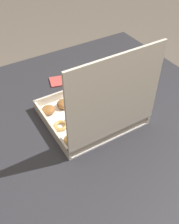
{
  "coord_description": "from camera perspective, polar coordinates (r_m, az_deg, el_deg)",
  "views": [
    {
      "loc": [
        0.32,
        0.59,
        1.35
      ],
      "look_at": [
        -0.04,
        -0.0,
        0.72
      ],
      "focal_mm": 42.0,
      "sensor_mm": 36.0,
      "label": 1
    }
  ],
  "objects": [
    {
      "name": "ground_plane",
      "position": [
        1.51,
        -1.24,
        -21.3
      ],
      "size": [
        8.0,
        8.0,
        0.0
      ],
      "primitive_type": "plane",
      "color": "#6B6054"
    },
    {
      "name": "paper_napkin",
      "position": [
        1.12,
        -5.68,
        6.85
      ],
      "size": [
        0.13,
        0.1,
        0.01
      ],
      "color": "#CC4C47",
      "rests_on": "dining_table"
    },
    {
      "name": "coffee_mug",
      "position": [
        1.1,
        10.82,
        8.57
      ],
      "size": [
        0.08,
        0.08,
        0.1
      ],
      "color": "teal",
      "rests_on": "dining_table"
    },
    {
      "name": "dining_table",
      "position": [
        1.0,
        -1.75,
        -5.33
      ],
      "size": [
        1.11,
        0.98,
        0.7
      ],
      "color": "#2D2D33",
      "rests_on": "ground_plane"
    },
    {
      "name": "donut_box",
      "position": [
        0.88,
        1.38,
        0.66
      ],
      "size": [
        0.32,
        0.28,
        0.32
      ],
      "color": "white",
      "rests_on": "dining_table"
    }
  ]
}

